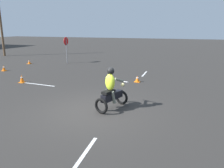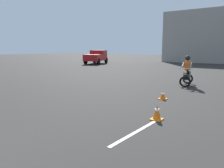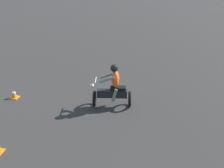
{
  "view_description": "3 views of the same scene",
  "coord_description": "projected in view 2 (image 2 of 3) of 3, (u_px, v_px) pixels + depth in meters",
  "views": [
    {
      "loc": [
        -7.1,
        -3.41,
        3.07
      ],
      "look_at": [
        0.47,
        -0.62,
        1.0
      ],
      "focal_mm": 35.0,
      "sensor_mm": 36.0,
      "label": 1
    },
    {
      "loc": [
        5.12,
        -0.01,
        2.09
      ],
      "look_at": [
        1.0,
        5.77,
        0.9
      ],
      "focal_mm": 35.0,
      "sensor_mm": 36.0,
      "label": 2
    },
    {
      "loc": [
        11.47,
        14.48,
        5.59
      ],
      "look_at": [
        1.53,
        12.17,
        0.9
      ],
      "focal_mm": 50.0,
      "sensor_mm": 36.0,
      "label": 3
    }
  ],
  "objects": [
    {
      "name": "lane_stripe_n",
      "position": [
        136.0,
        132.0,
        5.45
      ],
      "size": [
        0.2,
        2.16,
        0.01
      ],
      "primitive_type": "cube",
      "rotation": [
        0.0,
        0.0,
        3.1
      ],
      "color": "silver",
      "rests_on": "ground"
    },
    {
      "name": "motorcycle_rider_background",
      "position": [
        187.0,
        72.0,
        12.09
      ],
      "size": [
        0.88,
        1.55,
        1.66
      ],
      "rotation": [
        0.0,
        0.0,
        3.33
      ],
      "color": "black",
      "rests_on": "ground"
    },
    {
      "name": "traffic_cone_far_right",
      "position": [
        163.0,
        95.0,
        8.91
      ],
      "size": [
        0.32,
        0.32,
        0.33
      ],
      "color": "orange",
      "rests_on": "ground"
    },
    {
      "name": "pickup_truck",
      "position": [
        96.0,
        57.0,
        28.49
      ],
      "size": [
        3.16,
        4.53,
        1.73
      ],
      "rotation": [
        0.0,
        0.0,
        0.33
      ],
      "color": "black",
      "rests_on": "ground"
    },
    {
      "name": "traffic_cone_near_right",
      "position": [
        157.0,
        113.0,
        6.35
      ],
      "size": [
        0.32,
        0.32,
        0.45
      ],
      "color": "orange",
      "rests_on": "ground"
    }
  ]
}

